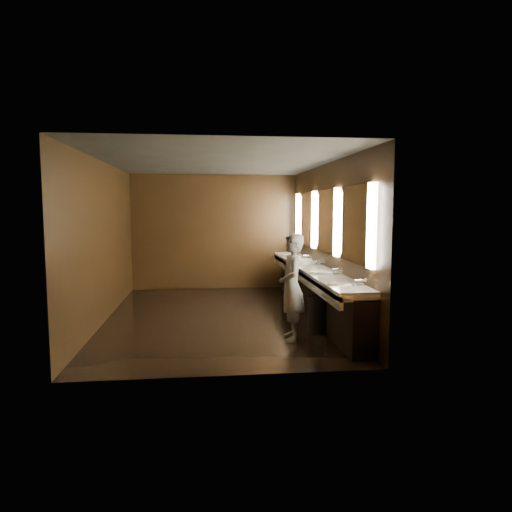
{
  "coord_description": "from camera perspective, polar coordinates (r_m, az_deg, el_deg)",
  "views": [
    {
      "loc": [
        -0.25,
        -8.25,
        1.99
      ],
      "look_at": [
        0.69,
        0.0,
        1.11
      ],
      "focal_mm": 32.0,
      "sensor_mm": 36.0,
      "label": 1
    }
  ],
  "objects": [
    {
      "name": "wall_back",
      "position": [
        11.27,
        -5.25,
        3.0
      ],
      "size": [
        4.0,
        0.02,
        2.8
      ],
      "primitive_type": "cube",
      "color": "black",
      "rests_on": "floor"
    },
    {
      "name": "mirror_band",
      "position": [
        8.55,
        8.62,
        4.35
      ],
      "size": [
        0.06,
        5.03,
        1.15
      ],
      "color": "#FEF2CF",
      "rests_on": "wall_right"
    },
    {
      "name": "trash_bin",
      "position": [
        7.44,
        7.9,
        -7.22
      ],
      "size": [
        0.48,
        0.48,
        0.58
      ],
      "primitive_type": "cylinder",
      "rotation": [
        0.0,
        0.0,
        -0.37
      ],
      "color": "black",
      "rests_on": "floor"
    },
    {
      "name": "wall_front",
      "position": [
        5.29,
        -3.79,
        -0.37
      ],
      "size": [
        4.0,
        0.02,
        2.8
      ],
      "primitive_type": "cube",
      "color": "black",
      "rests_on": "floor"
    },
    {
      "name": "wall_left",
      "position": [
        8.45,
        -18.47,
        1.72
      ],
      "size": [
        0.02,
        6.0,
        2.8
      ],
      "primitive_type": "cube",
      "color": "black",
      "rests_on": "floor"
    },
    {
      "name": "ceiling",
      "position": [
        8.29,
        -4.87,
        11.62
      ],
      "size": [
        4.0,
        6.0,
        0.02
      ],
      "primitive_type": "cube",
      "color": "#2D2D2B",
      "rests_on": "wall_back"
    },
    {
      "name": "sink_counter",
      "position": [
        8.63,
        7.29,
        -3.99
      ],
      "size": [
        0.55,
        5.4,
        1.01
      ],
      "color": "black",
      "rests_on": "floor"
    },
    {
      "name": "floor",
      "position": [
        8.49,
        -4.7,
        -7.55
      ],
      "size": [
        6.0,
        6.0,
        0.0
      ],
      "primitive_type": "plane",
      "color": "black",
      "rests_on": "ground"
    },
    {
      "name": "person",
      "position": [
        6.89,
        4.51,
        -3.88
      ],
      "size": [
        0.43,
        0.61,
        1.61
      ],
      "primitive_type": "imported",
      "rotation": [
        0.0,
        0.0,
        -1.64
      ],
      "color": "#9AB9E6",
      "rests_on": "floor"
    },
    {
      "name": "wall_right",
      "position": [
        8.57,
        8.71,
        2.01
      ],
      "size": [
        0.02,
        6.0,
        2.8
      ],
      "primitive_type": "cube",
      "color": "black",
      "rests_on": "floor"
    }
  ]
}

